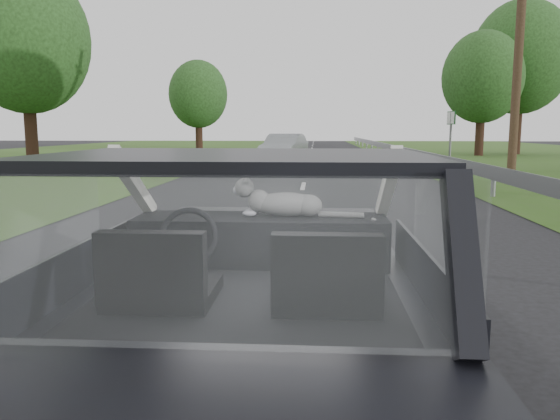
# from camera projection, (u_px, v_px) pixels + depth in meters

# --- Properties ---
(ground) EXTENTS (140.00, 140.00, 0.00)m
(ground) POSITION_uv_depth(u_px,v_px,m) (250.00, 414.00, 2.99)
(ground) COLOR #29292F
(ground) RESTS_ON ground
(subject_car) EXTENTS (1.80, 4.00, 1.45)m
(subject_car) POSITION_uv_depth(u_px,v_px,m) (249.00, 286.00, 2.88)
(subject_car) COLOR black
(subject_car) RESTS_ON ground
(dashboard) EXTENTS (1.58, 0.45, 0.30)m
(dashboard) POSITION_uv_depth(u_px,v_px,m) (261.00, 240.00, 3.48)
(dashboard) COLOR black
(dashboard) RESTS_ON subject_car
(driver_seat) EXTENTS (0.50, 0.72, 0.42)m
(driver_seat) POSITION_uv_depth(u_px,v_px,m) (158.00, 271.00, 2.60)
(driver_seat) COLOR black
(driver_seat) RESTS_ON subject_car
(passenger_seat) EXTENTS (0.50, 0.72, 0.42)m
(passenger_seat) POSITION_uv_depth(u_px,v_px,m) (327.00, 274.00, 2.54)
(passenger_seat) COLOR black
(passenger_seat) RESTS_ON subject_car
(steering_wheel) EXTENTS (0.36, 0.36, 0.04)m
(steering_wheel) POSITION_uv_depth(u_px,v_px,m) (188.00, 237.00, 3.20)
(steering_wheel) COLOR black
(steering_wheel) RESTS_ON dashboard
(cat) EXTENTS (0.60, 0.21, 0.27)m
(cat) POSITION_uv_depth(u_px,v_px,m) (286.00, 203.00, 3.45)
(cat) COLOR gray
(cat) RESTS_ON dashboard
(guardrail) EXTENTS (0.05, 90.00, 0.32)m
(guardrail) POSITION_uv_depth(u_px,v_px,m) (489.00, 172.00, 12.49)
(guardrail) COLOR gray
(guardrail) RESTS_ON ground
(other_car) EXTENTS (2.32, 4.31, 1.35)m
(other_car) POSITION_uv_depth(u_px,v_px,m) (284.00, 149.00, 24.48)
(other_car) COLOR #A3A7AE
(other_car) RESTS_ON ground
(highway_sign) EXTENTS (0.19, 0.92, 2.28)m
(highway_sign) POSITION_uv_depth(u_px,v_px,m) (450.00, 139.00, 22.70)
(highway_sign) COLOR #175120
(highway_sign) RESTS_ON ground
(utility_pole) EXTENTS (0.28, 0.28, 7.45)m
(utility_pole) POSITION_uv_depth(u_px,v_px,m) (519.00, 50.00, 15.09)
(utility_pole) COLOR brown
(utility_pole) RESTS_ON ground
(tree_2) EXTENTS (5.14, 5.14, 6.95)m
(tree_2) POSITION_uv_depth(u_px,v_px,m) (482.00, 95.00, 31.53)
(tree_2) COLOR #1C3415
(tree_2) RESTS_ON ground
(tree_3) EXTENTS (6.33, 6.33, 9.03)m
(tree_3) POSITION_uv_depth(u_px,v_px,m) (520.00, 80.00, 33.24)
(tree_3) COLOR #1C3415
(tree_3) RESTS_ON ground
(tree_5) EXTENTS (5.88, 5.88, 8.09)m
(tree_5) POSITION_uv_depth(u_px,v_px,m) (27.00, 70.00, 23.09)
(tree_5) COLOR #1C3415
(tree_5) RESTS_ON ground
(tree_6) EXTENTS (4.85, 4.85, 5.98)m
(tree_6) POSITION_uv_depth(u_px,v_px,m) (198.00, 108.00, 36.95)
(tree_6) COLOR #1C3415
(tree_6) RESTS_ON ground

